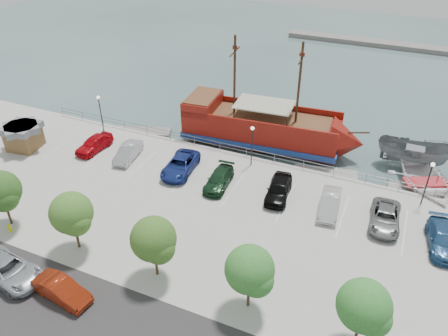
% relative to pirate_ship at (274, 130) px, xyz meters
% --- Properties ---
extents(ground, '(160.00, 160.00, 0.00)m').
position_rel_pirate_ship_xyz_m(ground, '(-0.39, -12.46, -2.10)').
color(ground, '#3C5350').
extents(sidewalk, '(100.00, 4.00, 0.05)m').
position_rel_pirate_ship_xyz_m(sidewalk, '(-0.39, -22.46, -1.09)').
color(sidewalk, '#A6A199').
rests_on(sidewalk, land_slab).
extents(seawall_railing, '(50.00, 0.06, 1.00)m').
position_rel_pirate_ship_xyz_m(seawall_railing, '(-0.39, -4.66, -0.57)').
color(seawall_railing, slate).
rests_on(seawall_railing, land_slab).
extents(far_shore, '(40.00, 3.00, 0.80)m').
position_rel_pirate_ship_xyz_m(far_shore, '(9.61, 42.54, -1.70)').
color(far_shore, slate).
rests_on(far_shore, ground).
extents(pirate_ship, '(20.09, 6.96, 12.55)m').
position_rel_pirate_ship_xyz_m(pirate_ship, '(0.00, 0.00, 0.00)').
color(pirate_ship, maroon).
rests_on(pirate_ship, ground).
extents(patrol_boat, '(7.48, 3.02, 2.86)m').
position_rel_pirate_ship_xyz_m(patrol_boat, '(14.46, 1.77, -0.67)').
color(patrol_boat, slate).
rests_on(patrol_boat, ground).
extents(speedboat, '(8.33, 9.37, 1.60)m').
position_rel_pirate_ship_xyz_m(speedboat, '(15.89, -2.42, -1.30)').
color(speedboat, white).
rests_on(speedboat, ground).
extents(dock_west, '(7.06, 4.08, 0.39)m').
position_rel_pirate_ship_xyz_m(dock_west, '(-15.12, -3.26, -1.91)').
color(dock_west, gray).
rests_on(dock_west, ground).
extents(dock_mid, '(6.50, 2.96, 0.36)m').
position_rel_pirate_ship_xyz_m(dock_mid, '(6.64, -3.26, -1.92)').
color(dock_mid, gray).
rests_on(dock_mid, ground).
extents(dock_east, '(6.82, 2.19, 0.39)m').
position_rel_pirate_ship_xyz_m(dock_east, '(16.04, -3.26, -1.91)').
color(dock_east, gray).
rests_on(dock_east, ground).
extents(shed, '(3.68, 3.68, 2.70)m').
position_rel_pirate_ship_xyz_m(shed, '(-23.60, -12.44, 0.33)').
color(shed, brown).
rests_on(shed, land_slab).
extents(street_van, '(5.93, 3.27, 1.57)m').
position_rel_pirate_ship_xyz_m(street_van, '(-10.87, -26.97, -0.32)').
color(street_van, '#999EA3').
rests_on(street_van, street).
extents(street_sedan, '(4.56, 2.07, 1.45)m').
position_rel_pirate_ship_xyz_m(street_sedan, '(-6.16, -26.85, -0.37)').
color(street_sedan, maroon).
rests_on(street_sedan, street).
extents(fire_hydrant, '(0.26, 0.26, 0.76)m').
position_rel_pirate_ship_xyz_m(fire_hydrant, '(-14.65, -23.26, -0.69)').
color(fire_hydrant, '#E0DB03').
rests_on(fire_hydrant, sidewalk).
extents(lamp_post_left, '(0.36, 0.36, 4.28)m').
position_rel_pirate_ship_xyz_m(lamp_post_left, '(-18.39, -5.96, 1.84)').
color(lamp_post_left, black).
rests_on(lamp_post_left, land_slab).
extents(lamp_post_mid, '(0.36, 0.36, 4.28)m').
position_rel_pirate_ship_xyz_m(lamp_post_mid, '(-0.39, -5.96, 1.84)').
color(lamp_post_mid, black).
rests_on(lamp_post_mid, land_slab).
extents(lamp_post_right, '(0.36, 0.36, 4.28)m').
position_rel_pirate_ship_xyz_m(lamp_post_right, '(15.61, -5.96, 1.84)').
color(lamp_post_right, black).
rests_on(lamp_post_right, land_slab).
extents(tree_b, '(3.30, 3.20, 5.00)m').
position_rel_pirate_ship_xyz_m(tree_b, '(-15.24, -22.54, 2.20)').
color(tree_b, '#473321').
rests_on(tree_b, sidewalk).
extents(tree_c, '(3.30, 3.20, 5.00)m').
position_rel_pirate_ship_xyz_m(tree_c, '(-8.24, -22.54, 2.20)').
color(tree_c, '#473321').
rests_on(tree_c, sidewalk).
extents(tree_d, '(3.30, 3.20, 5.00)m').
position_rel_pirate_ship_xyz_m(tree_d, '(-1.24, -22.54, 2.20)').
color(tree_d, '#473321').
rests_on(tree_d, sidewalk).
extents(tree_e, '(3.30, 3.20, 5.00)m').
position_rel_pirate_ship_xyz_m(tree_e, '(5.76, -22.54, 2.20)').
color(tree_e, '#473321').
rests_on(tree_e, sidewalk).
extents(tree_f, '(3.30, 3.20, 5.00)m').
position_rel_pirate_ship_xyz_m(tree_f, '(12.76, -22.54, 2.20)').
color(tree_f, '#473321').
rests_on(tree_f, sidewalk).
extents(parked_car_a, '(2.18, 4.69, 1.56)m').
position_rel_pirate_ship_xyz_m(parked_car_a, '(-16.54, -9.91, -0.32)').
color(parked_car_a, '#B50710').
rests_on(parked_car_a, land_slab).
extents(parked_car_b, '(2.21, 4.61, 1.46)m').
position_rel_pirate_ship_xyz_m(parked_car_b, '(-12.33, -9.87, -0.37)').
color(parked_car_b, '#A6A7A8').
rests_on(parked_car_b, land_slab).
extents(parked_car_c, '(3.10, 5.71, 1.52)m').
position_rel_pirate_ship_xyz_m(parked_car_c, '(-6.26, -9.93, -0.34)').
color(parked_car_c, navy).
rests_on(parked_car_c, land_slab).
extents(parked_car_d, '(2.29, 4.85, 1.37)m').
position_rel_pirate_ship_xyz_m(parked_car_d, '(-1.85, -10.58, -0.42)').
color(parked_car_d, '#15341C').
rests_on(parked_car_d, land_slab).
extents(parked_car_e, '(2.51, 5.06, 1.66)m').
position_rel_pirate_ship_xyz_m(parked_car_e, '(3.73, -9.97, -0.27)').
color(parked_car_e, black).
rests_on(parked_car_e, land_slab).
extents(parked_car_f, '(2.06, 4.76, 1.53)m').
position_rel_pirate_ship_xyz_m(parked_car_f, '(8.38, -10.16, -0.34)').
color(parked_car_f, silver).
rests_on(parked_car_f, land_slab).
extents(parked_car_g, '(2.60, 5.16, 1.40)m').
position_rel_pirate_ship_xyz_m(parked_car_g, '(12.93, -10.19, -0.40)').
color(parked_car_g, slate).
rests_on(parked_car_g, land_slab).
extents(parked_car_h, '(2.81, 5.32, 1.47)m').
position_rel_pirate_ship_xyz_m(parked_car_h, '(17.29, -11.15, -0.37)').
color(parked_car_h, navy).
rests_on(parked_car_h, land_slab).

